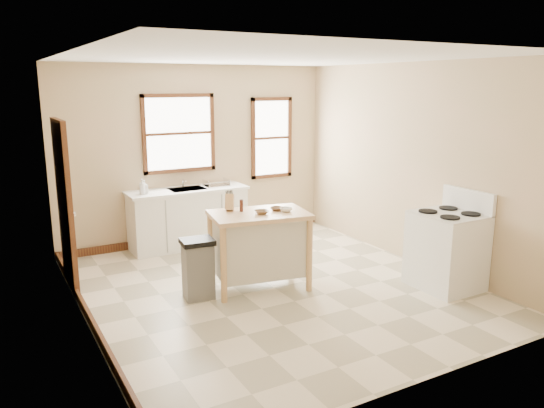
# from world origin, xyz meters

# --- Properties ---
(floor) EXTENTS (5.00, 5.00, 0.00)m
(floor) POSITION_xyz_m (0.00, 0.00, 0.00)
(floor) COLOR beige
(floor) RESTS_ON ground
(ceiling) EXTENTS (5.00, 5.00, 0.00)m
(ceiling) POSITION_xyz_m (0.00, 0.00, 2.80)
(ceiling) COLOR white
(ceiling) RESTS_ON ground
(wall_back) EXTENTS (4.50, 0.04, 2.80)m
(wall_back) POSITION_xyz_m (0.00, 2.50, 1.40)
(wall_back) COLOR tan
(wall_back) RESTS_ON ground
(wall_left) EXTENTS (0.04, 5.00, 2.80)m
(wall_left) POSITION_xyz_m (-2.25, 0.00, 1.40)
(wall_left) COLOR tan
(wall_left) RESTS_ON ground
(wall_right) EXTENTS (0.04, 5.00, 2.80)m
(wall_right) POSITION_xyz_m (2.25, 0.00, 1.40)
(wall_right) COLOR tan
(wall_right) RESTS_ON ground
(window_main) EXTENTS (1.17, 0.06, 1.22)m
(window_main) POSITION_xyz_m (-0.30, 2.48, 1.75)
(window_main) COLOR #401D11
(window_main) RESTS_ON wall_back
(window_side) EXTENTS (0.77, 0.06, 1.37)m
(window_side) POSITION_xyz_m (1.35, 2.48, 1.60)
(window_side) COLOR #401D11
(window_side) RESTS_ON wall_back
(door_left) EXTENTS (0.06, 0.90, 2.10)m
(door_left) POSITION_xyz_m (-2.21, 1.30, 1.05)
(door_left) COLOR #401D11
(door_left) RESTS_ON ground
(baseboard_back) EXTENTS (4.50, 0.04, 0.12)m
(baseboard_back) POSITION_xyz_m (0.00, 2.47, 0.06)
(baseboard_back) COLOR #401D11
(baseboard_back) RESTS_ON ground
(baseboard_left) EXTENTS (0.04, 5.00, 0.12)m
(baseboard_left) POSITION_xyz_m (-2.22, 0.00, 0.06)
(baseboard_left) COLOR #401D11
(baseboard_left) RESTS_ON ground
(sink_counter) EXTENTS (1.86, 0.62, 0.92)m
(sink_counter) POSITION_xyz_m (-0.30, 2.20, 0.46)
(sink_counter) COLOR white
(sink_counter) RESTS_ON ground
(faucet) EXTENTS (0.03, 0.03, 0.22)m
(faucet) POSITION_xyz_m (-0.30, 2.38, 1.03)
(faucet) COLOR silver
(faucet) RESTS_ON sink_counter
(soap_bottle_a) EXTENTS (0.10, 0.10, 0.23)m
(soap_bottle_a) POSITION_xyz_m (-1.02, 2.13, 1.03)
(soap_bottle_a) COLOR #B2B2B2
(soap_bottle_a) RESTS_ON sink_counter
(soap_bottle_b) EXTENTS (0.10, 0.10, 0.20)m
(soap_bottle_b) POSITION_xyz_m (-0.98, 2.16, 1.02)
(soap_bottle_b) COLOR #B2B2B2
(soap_bottle_b) RESTS_ON sink_counter
(dish_rack) EXTENTS (0.44, 0.37, 0.09)m
(dish_rack) POSITION_xyz_m (0.18, 2.18, 0.97)
(dish_rack) COLOR silver
(dish_rack) RESTS_ON sink_counter
(kitchen_island) EXTENTS (1.29, 0.94, 0.96)m
(kitchen_island) POSITION_xyz_m (-0.14, 0.12, 0.48)
(kitchen_island) COLOR #DAAD80
(kitchen_island) RESTS_ON ground
(knife_block) EXTENTS (0.14, 0.14, 0.20)m
(knife_block) POSITION_xyz_m (-0.41, 0.39, 1.06)
(knife_block) COLOR tan
(knife_block) RESTS_ON kitchen_island
(pepper_grinder) EXTENTS (0.05, 0.05, 0.15)m
(pepper_grinder) POSITION_xyz_m (-0.31, 0.28, 1.04)
(pepper_grinder) COLOR #441D12
(pepper_grinder) RESTS_ON kitchen_island
(bowl_a) EXTENTS (0.19, 0.19, 0.04)m
(bowl_a) POSITION_xyz_m (-0.14, 0.05, 0.99)
(bowl_a) COLOR brown
(bowl_a) RESTS_ON kitchen_island
(bowl_b) EXTENTS (0.23, 0.23, 0.04)m
(bowl_b) POSITION_xyz_m (0.11, 0.12, 0.98)
(bowl_b) COLOR brown
(bowl_b) RESTS_ON kitchen_island
(bowl_c) EXTENTS (0.19, 0.19, 0.05)m
(bowl_c) POSITION_xyz_m (0.17, 0.01, 0.99)
(bowl_c) COLOR white
(bowl_c) RESTS_ON kitchen_island
(trash_bin) EXTENTS (0.41, 0.35, 0.73)m
(trash_bin) POSITION_xyz_m (-0.94, 0.16, 0.37)
(trash_bin) COLOR slate
(trash_bin) RESTS_ON ground
(gas_stove) EXTENTS (0.77, 0.78, 1.22)m
(gas_stove) POSITION_xyz_m (1.89, -1.02, 0.61)
(gas_stove) COLOR white
(gas_stove) RESTS_ON ground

